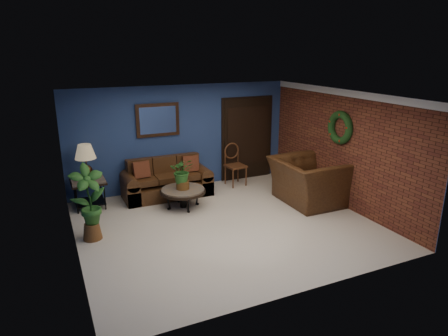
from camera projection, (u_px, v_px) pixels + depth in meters
name	position (u px, v px, depth m)	size (l,w,h in m)	color
floor	(226.00, 224.00, 7.82)	(5.50, 5.50, 0.00)	beige
wall_back	(182.00, 137.00, 9.63)	(5.50, 0.04, 2.50)	navy
wall_left	(70.00, 183.00, 6.36)	(0.04, 5.00, 2.50)	navy
wall_right_brick	(342.00, 148.00, 8.56)	(0.04, 5.00, 2.50)	brown
ceiling	(226.00, 96.00, 7.10)	(5.50, 5.00, 0.02)	white
crown_molding	(346.00, 93.00, 8.20)	(0.03, 5.00, 0.14)	white
wall_mirror	(158.00, 120.00, 9.22)	(1.02, 0.06, 0.77)	#462817
closet_door	(247.00, 139.00, 10.36)	(1.44, 0.06, 2.18)	black
wreath	(340.00, 128.00, 8.45)	(0.72, 0.72, 0.16)	black
sofa	(166.00, 183.00, 9.31)	(2.00, 0.86, 0.90)	#4A2C15
coffee_table	(183.00, 191.00, 8.57)	(0.98, 0.98, 0.42)	#4C4743
end_table	(88.00, 185.00, 8.54)	(0.71, 0.71, 0.64)	#4C4743
table_lamp	(86.00, 158.00, 8.36)	(0.44, 0.44, 0.72)	#462817
side_chair	(234.00, 161.00, 9.98)	(0.49, 0.49, 1.05)	brown
armchair	(308.00, 181.00, 8.83)	(1.51, 1.32, 0.98)	#4A2C15
coffee_plant	(182.00, 172.00, 8.45)	(0.61, 0.56, 0.68)	brown
floor_plant	(285.00, 171.00, 9.99)	(0.39, 0.35, 0.74)	brown
tall_plant	(89.00, 200.00, 7.02)	(0.68, 0.53, 1.40)	brown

